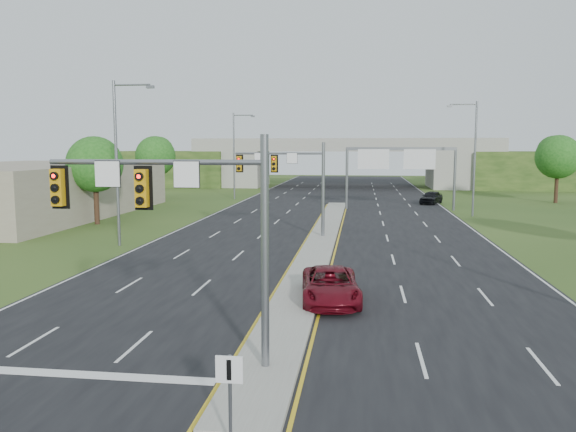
# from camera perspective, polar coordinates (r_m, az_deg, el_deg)

# --- Properties ---
(ground) EXTENTS (240.00, 240.00, 0.00)m
(ground) POSITION_cam_1_polar(r_m,az_deg,el_deg) (17.35, -2.30, -15.47)
(ground) COLOR #244017
(ground) RESTS_ON ground
(road) EXTENTS (24.00, 160.00, 0.02)m
(road) POSITION_cam_1_polar(r_m,az_deg,el_deg) (51.31, 4.32, -0.46)
(road) COLOR black
(road) RESTS_ON ground
(median) EXTENTS (2.00, 54.00, 0.16)m
(median) POSITION_cam_1_polar(r_m,az_deg,el_deg) (39.44, 3.36, -2.56)
(median) COLOR gray
(median) RESTS_ON road
(lane_markings) EXTENTS (23.72, 160.00, 0.01)m
(lane_markings) POSITION_cam_1_polar(r_m,az_deg,el_deg) (45.33, 3.13, -1.41)
(lane_markings) COLOR gold
(lane_markings) RESTS_ON road
(signal_mast_near) EXTENTS (6.62, 0.60, 7.00)m
(signal_mast_near) POSITION_cam_1_polar(r_m,az_deg,el_deg) (16.61, -10.14, 0.30)
(signal_mast_near) COLOR slate
(signal_mast_near) RESTS_ON ground
(signal_mast_far) EXTENTS (6.62, 0.60, 7.00)m
(signal_mast_far) POSITION_cam_1_polar(r_m,az_deg,el_deg) (41.08, 0.44, 4.32)
(signal_mast_far) COLOR slate
(signal_mast_far) RESTS_ON ground
(keep_right_sign) EXTENTS (0.60, 0.13, 2.20)m
(keep_right_sign) POSITION_cam_1_polar(r_m,az_deg,el_deg) (12.68, -5.94, -16.82)
(keep_right_sign) COLOR slate
(keep_right_sign) RESTS_ON ground
(sign_gantry) EXTENTS (11.58, 0.44, 6.67)m
(sign_gantry) POSITION_cam_1_polar(r_m,az_deg,el_deg) (60.87, 11.21, 5.54)
(sign_gantry) COLOR slate
(sign_gantry) RESTS_ON ground
(overpass) EXTENTS (80.00, 14.00, 8.10)m
(overpass) POSITION_cam_1_polar(r_m,az_deg,el_deg) (95.89, 5.82, 5.10)
(overpass) COLOR gray
(overpass) RESTS_ON ground
(lightpole_l_mid) EXTENTS (2.85, 0.25, 11.00)m
(lightpole_l_mid) POSITION_cam_1_polar(r_m,az_deg,el_deg) (39.23, -16.78, 5.92)
(lightpole_l_mid) COLOR slate
(lightpole_l_mid) RESTS_ON ground
(lightpole_l_far) EXTENTS (2.85, 0.25, 11.00)m
(lightpole_l_far) POSITION_cam_1_polar(r_m,az_deg,el_deg) (72.60, -5.36, 6.53)
(lightpole_l_far) COLOR slate
(lightpole_l_far) RESTS_ON ground
(lightpole_r_far) EXTENTS (2.85, 0.25, 11.00)m
(lightpole_r_far) POSITION_cam_1_polar(r_m,az_deg,el_deg) (56.80, 18.26, 6.10)
(lightpole_r_far) COLOR slate
(lightpole_r_far) RESTS_ON ground
(tree_l_near) EXTENTS (4.80, 4.80, 7.60)m
(tree_l_near) POSITION_cam_1_polar(r_m,az_deg,el_deg) (51.16, -19.03, 4.97)
(tree_l_near) COLOR #382316
(tree_l_near) RESTS_ON ground
(tree_l_mid) EXTENTS (5.20, 5.20, 8.12)m
(tree_l_mid) POSITION_cam_1_polar(r_m,az_deg,el_deg) (75.69, -13.32, 5.94)
(tree_l_mid) COLOR #382316
(tree_l_mid) RESTS_ON ground
(tree_r_mid) EXTENTS (5.20, 5.20, 8.12)m
(tree_r_mid) POSITION_cam_1_polar(r_m,az_deg,el_deg) (74.53, 25.75, 5.42)
(tree_r_mid) COLOR #382316
(tree_r_mid) RESTS_ON ground
(tree_back_a) EXTENTS (6.00, 6.00, 8.85)m
(tree_back_a) POSITION_cam_1_polar(r_m,az_deg,el_deg) (117.12, -13.00, 6.41)
(tree_back_a) COLOR #382316
(tree_back_a) RESTS_ON ground
(tree_back_b) EXTENTS (5.60, 5.60, 8.32)m
(tree_back_b) POSITION_cam_1_polar(r_m,az_deg,el_deg) (113.02, -6.28, 6.36)
(tree_back_b) COLOR #382316
(tree_back_b) RESTS_ON ground
(tree_back_c) EXTENTS (5.60, 5.60, 8.32)m
(tree_back_c) POSITION_cam_1_polar(r_m,az_deg,el_deg) (111.85, 18.50, 6.04)
(tree_back_c) COLOR #382316
(tree_back_c) RESTS_ON ground
(tree_back_d) EXTENTS (6.00, 6.00, 8.85)m
(tree_back_d) POSITION_cam_1_polar(r_m,az_deg,el_deg) (115.33, 25.39, 5.91)
(tree_back_d) COLOR #382316
(tree_back_d) RESTS_ON ground
(commercial_building) EXTENTS (18.00, 30.00, 5.00)m
(commercial_building) POSITION_cam_1_polar(r_m,az_deg,el_deg) (60.58, -25.32, 2.40)
(commercial_building) COLOR gray
(commercial_building) RESTS_ON ground
(car_far_a) EXTENTS (2.93, 5.42, 1.44)m
(car_far_a) POSITION_cam_1_polar(r_m,az_deg,el_deg) (24.34, 4.33, -7.03)
(car_far_a) COLOR #5C0914
(car_far_a) RESTS_ON road
(car_far_c) EXTENTS (3.44, 4.82, 1.52)m
(car_far_c) POSITION_cam_1_polar(r_m,az_deg,el_deg) (68.45, 14.35, 1.86)
(car_far_c) COLOR black
(car_far_c) RESTS_ON road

